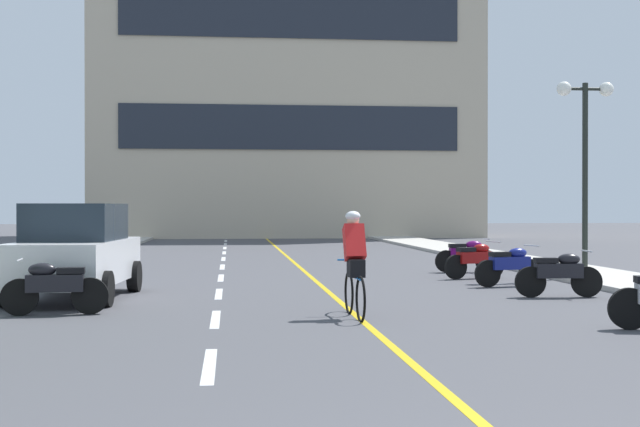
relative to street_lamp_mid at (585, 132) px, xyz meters
The scene contains 24 objects.
ground_plane 8.78m from the street_lamp_mid, 152.32° to the left, with size 140.00×140.00×0.00m, color #47474C.
curb_left 16.17m from the street_lamp_mid, 154.82° to the left, with size 2.40×72.00×0.12m, color #B7B2A8.
curb_right 7.61m from the street_lamp_mid, 88.89° to the left, with size 2.40×72.00×0.12m, color #B7B2A8.
lane_dash_1 14.93m from the street_lamp_mid, 128.77° to the right, with size 0.14×2.20×0.01m, color silver.
lane_dash_2 12.19m from the street_lamp_mid, 141.20° to the right, with size 0.14×2.20×0.01m, color silver.
lane_dash_3 10.31m from the street_lamp_mid, 160.05° to the right, with size 0.14×2.20×0.01m, color silver.
lane_dash_4 9.80m from the street_lamp_mid, behind, with size 0.14×2.20×0.01m, color silver.
lane_dash_5 10.85m from the street_lamp_mid, 152.56° to the left, with size 0.14×2.20×0.01m, color silver.
lane_dash_6 13.09m from the street_lamp_mid, 136.16° to the left, with size 0.14×2.20×0.01m, color silver.
lane_dash_7 16.03m from the street_lamp_mid, 125.51° to the left, with size 0.14×2.20×0.01m, color silver.
lane_dash_8 19.36m from the street_lamp_mid, 118.49° to the left, with size 0.14×2.20×0.01m, color silver.
lane_dash_9 22.90m from the street_lamp_mid, 113.65° to the left, with size 0.14×2.20×0.01m, color silver.
lane_dash_10 26.57m from the street_lamp_mid, 110.16° to the left, with size 0.14×2.20×0.01m, color silver.
lane_dash_11 30.33m from the street_lamp_mid, 107.53° to the left, with size 0.14×2.20×0.01m, color silver.
centre_line_yellow 10.24m from the street_lamp_mid, 135.47° to the left, with size 0.12×66.00×0.01m, color gold.
office_building 33.55m from the street_lamp_mid, 99.53° to the left, with size 22.65×9.53×20.80m.
street_lamp_mid is the anchor object (origin of this frame).
parked_car_near 12.72m from the street_lamp_mid, 161.30° to the right, with size 2.17×4.31×1.82m.
motorcycle_4 13.74m from the street_lamp_mid, 150.91° to the right, with size 1.70×0.60×0.92m.
motorcycle_5 6.15m from the street_lamp_mid, 118.07° to the right, with size 1.70×0.60×0.92m.
motorcycle_6 4.75m from the street_lamp_mid, 139.37° to the right, with size 1.68×0.65×0.92m.
motorcycle_7 4.27m from the street_lamp_mid, behind, with size 1.64×0.79×0.92m.
motorcycle_8 4.46m from the street_lamp_mid, 142.71° to the left, with size 1.70×0.60×0.92m.
cyclist_rider 10.38m from the street_lamp_mid, 133.36° to the right, with size 0.42×1.77×1.71m.
Camera 1 is at (-1.77, -3.65, 1.74)m, focal length 48.84 mm.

